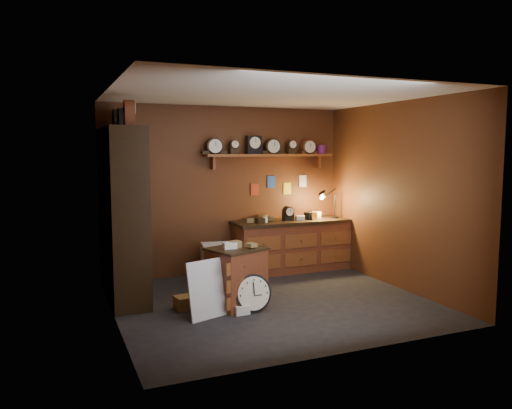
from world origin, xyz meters
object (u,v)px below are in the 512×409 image
Objects in this scene: big_round_clock at (253,293)px; shelving_unit at (120,206)px; low_cabinet at (237,274)px; workbench at (293,242)px.

shelving_unit is at bearing 138.54° from big_round_clock.
shelving_unit is 3.01× the size of low_cabinet.
shelving_unit is 1.82m from low_cabinet.
low_cabinet is 0.36m from big_round_clock.
big_round_clock is (0.10, -0.29, -0.18)m from low_cabinet.
shelving_unit is 2.14m from big_round_clock.
workbench is at bearing 9.87° from shelving_unit.
workbench is 2.11m from low_cabinet.
shelving_unit is at bearing -170.13° from workbench.
workbench reaches higher than big_round_clock.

